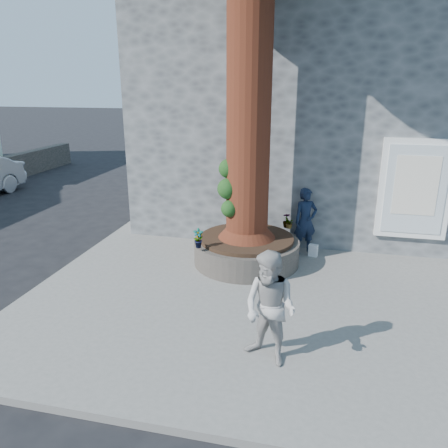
# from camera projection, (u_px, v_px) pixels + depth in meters

# --- Properties ---
(ground) EXTENTS (120.00, 120.00, 0.00)m
(ground) POSITION_uv_depth(u_px,v_px,m) (184.00, 306.00, 8.04)
(ground) COLOR black
(ground) RESTS_ON ground
(pavement) EXTENTS (9.00, 8.00, 0.12)m
(pavement) POSITION_uv_depth(u_px,v_px,m) (272.00, 287.00, 8.63)
(pavement) COLOR slate
(pavement) RESTS_ON ground
(yellow_line) EXTENTS (0.10, 30.00, 0.01)m
(yellow_line) POSITION_uv_depth(u_px,v_px,m) (66.00, 269.00, 9.62)
(yellow_line) COLOR yellow
(yellow_line) RESTS_ON ground
(stone_shop) EXTENTS (10.30, 8.30, 6.30)m
(stone_shop) POSITION_uv_depth(u_px,v_px,m) (334.00, 109.00, 13.20)
(stone_shop) COLOR #4C4E51
(stone_shop) RESTS_ON ground
(planter) EXTENTS (2.30, 2.30, 0.60)m
(planter) POSITION_uv_depth(u_px,v_px,m) (246.00, 250.00, 9.59)
(planter) COLOR black
(planter) RESTS_ON pavement
(man) EXTENTS (0.67, 0.60, 1.54)m
(man) POSITION_uv_depth(u_px,v_px,m) (305.00, 221.00, 10.01)
(man) COLOR #121D33
(man) RESTS_ON pavement
(woman) EXTENTS (1.00, 0.92, 1.65)m
(woman) POSITION_uv_depth(u_px,v_px,m) (270.00, 309.00, 6.02)
(woman) COLOR #ABA8A4
(woman) RESTS_ON pavement
(shopping_bag) EXTENTS (0.22, 0.17, 0.28)m
(shopping_bag) POSITION_uv_depth(u_px,v_px,m) (313.00, 250.00, 9.98)
(shopping_bag) COLOR white
(shopping_bag) RESTS_ON pavement
(plant_a) EXTENTS (0.24, 0.20, 0.40)m
(plant_a) POSITION_uv_depth(u_px,v_px,m) (198.00, 238.00, 8.83)
(plant_a) COLOR gray
(plant_a) RESTS_ON planter
(plant_b) EXTENTS (0.25, 0.25, 0.34)m
(plant_b) POSITION_uv_depth(u_px,v_px,m) (198.00, 239.00, 8.84)
(plant_b) COLOR gray
(plant_b) RESTS_ON planter
(plant_c) EXTENTS (0.22, 0.22, 0.34)m
(plant_c) POSITION_uv_depth(u_px,v_px,m) (287.00, 220.00, 10.07)
(plant_c) COLOR gray
(plant_c) RESTS_ON planter
(plant_d) EXTENTS (0.26, 0.28, 0.26)m
(plant_d) POSITION_uv_depth(u_px,v_px,m) (289.00, 223.00, 10.01)
(plant_d) COLOR gray
(plant_d) RESTS_ON planter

